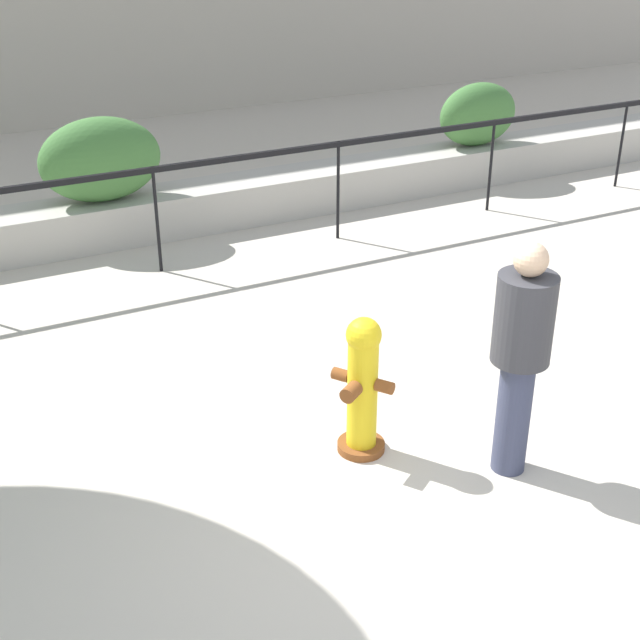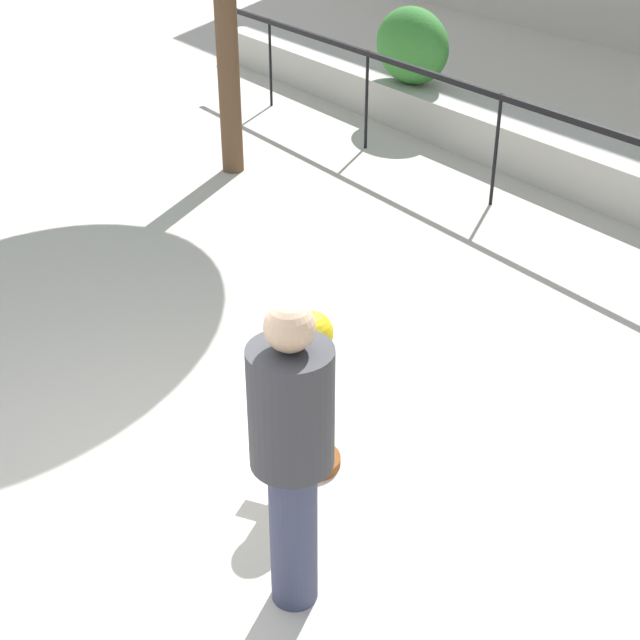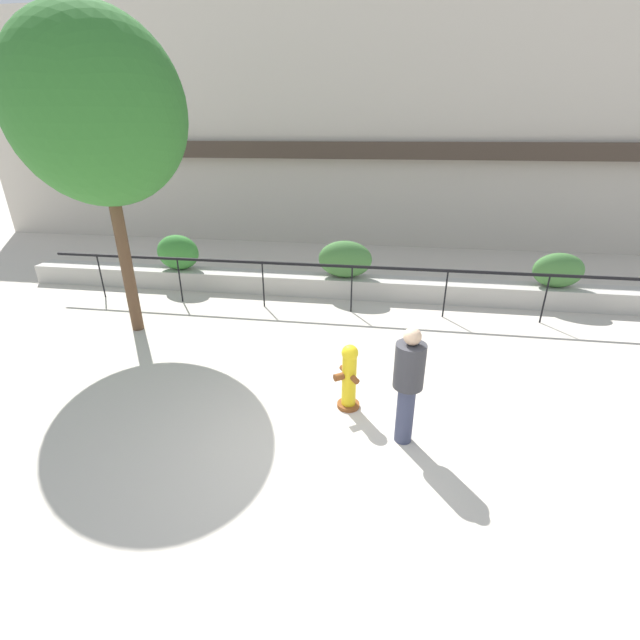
{
  "view_description": "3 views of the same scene",
  "coord_description": "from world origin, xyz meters",
  "px_view_note": "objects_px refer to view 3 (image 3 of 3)",
  "views": [
    {
      "loc": [
        -2.44,
        -3.71,
        3.81
      ],
      "look_at": [
        0.36,
        1.84,
        0.69
      ],
      "focal_mm": 50.0,
      "sensor_mm": 36.0,
      "label": 1
    },
    {
      "loc": [
        3.92,
        -1.4,
        3.55
      ],
      "look_at": [
        -0.22,
        1.44,
        0.66
      ],
      "focal_mm": 50.0,
      "sensor_mm": 36.0,
      "label": 2
    },
    {
      "loc": [
        0.71,
        -4.58,
        3.98
      ],
      "look_at": [
        -0.4,
        2.62,
        0.75
      ],
      "focal_mm": 24.0,
      "sensor_mm": 36.0,
      "label": 3
    }
  ],
  "objects_px": {
    "hedge_bush_2": "(558,270)",
    "pedestrian": "(408,379)",
    "fire_hydrant": "(349,376)",
    "hedge_bush_0": "(178,252)",
    "street_tree": "(97,111)",
    "hedge_bush_1": "(345,259)"
  },
  "relations": [
    {
      "from": "street_tree",
      "to": "pedestrian",
      "type": "distance_m",
      "value": 7.14
    },
    {
      "from": "hedge_bush_0",
      "to": "hedge_bush_1",
      "type": "bearing_deg",
      "value": 0.0
    },
    {
      "from": "fire_hydrant",
      "to": "street_tree",
      "type": "xyz_separation_m",
      "value": [
        -4.82,
        2.19,
        3.74
      ]
    },
    {
      "from": "hedge_bush_2",
      "to": "pedestrian",
      "type": "height_order",
      "value": "pedestrian"
    },
    {
      "from": "fire_hydrant",
      "to": "street_tree",
      "type": "distance_m",
      "value": 6.48
    },
    {
      "from": "hedge_bush_1",
      "to": "pedestrian",
      "type": "relative_size",
      "value": 0.79
    },
    {
      "from": "street_tree",
      "to": "pedestrian",
      "type": "bearing_deg",
      "value": -26.82
    },
    {
      "from": "hedge_bush_1",
      "to": "fire_hydrant",
      "type": "distance_m",
      "value": 5.02
    },
    {
      "from": "hedge_bush_0",
      "to": "hedge_bush_2",
      "type": "distance_m",
      "value": 9.67
    },
    {
      "from": "hedge_bush_0",
      "to": "fire_hydrant",
      "type": "relative_size",
      "value": 1.06
    },
    {
      "from": "pedestrian",
      "to": "hedge_bush_2",
      "type": "bearing_deg",
      "value": 56.52
    },
    {
      "from": "fire_hydrant",
      "to": "hedge_bush_0",
      "type": "bearing_deg",
      "value": 135.72
    },
    {
      "from": "street_tree",
      "to": "pedestrian",
      "type": "height_order",
      "value": "street_tree"
    },
    {
      "from": "hedge_bush_0",
      "to": "pedestrian",
      "type": "height_order",
      "value": "pedestrian"
    },
    {
      "from": "fire_hydrant",
      "to": "hedge_bush_2",
      "type": "bearing_deg",
      "value": 47.46
    },
    {
      "from": "hedge_bush_1",
      "to": "hedge_bush_2",
      "type": "distance_m",
      "value": 5.13
    },
    {
      "from": "pedestrian",
      "to": "hedge_bush_0",
      "type": "bearing_deg",
      "value": 136.44
    },
    {
      "from": "hedge_bush_1",
      "to": "street_tree",
      "type": "relative_size",
      "value": 0.23
    },
    {
      "from": "hedge_bush_2",
      "to": "fire_hydrant",
      "type": "height_order",
      "value": "hedge_bush_2"
    },
    {
      "from": "hedge_bush_2",
      "to": "street_tree",
      "type": "distance_m",
      "value": 10.35
    },
    {
      "from": "hedge_bush_0",
      "to": "pedestrian",
      "type": "relative_size",
      "value": 0.66
    },
    {
      "from": "hedge_bush_2",
      "to": "pedestrian",
      "type": "distance_m",
      "value": 6.77
    }
  ]
}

